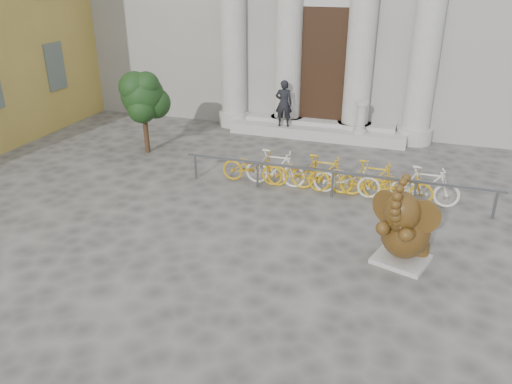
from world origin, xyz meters
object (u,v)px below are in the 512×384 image
(bike_rack, at_px, (334,175))
(elephant_statue, at_px, (405,230))
(pedestrian, at_px, (284,103))
(tree, at_px, (143,97))

(bike_rack, bearing_deg, elephant_statue, -56.75)
(bike_rack, distance_m, pedestrian, 4.94)
(elephant_statue, distance_m, bike_rack, 3.45)
(elephant_statue, relative_size, tree, 0.78)
(elephant_statue, height_order, pedestrian, elephant_statue)
(tree, distance_m, pedestrian, 4.71)
(elephant_statue, xyz_separation_m, bike_rack, (-1.89, 2.88, -0.23))
(bike_rack, xyz_separation_m, pedestrian, (-2.52, 4.20, 0.65))
(tree, height_order, pedestrian, tree)
(bike_rack, xyz_separation_m, tree, (-6.13, 1.23, 1.29))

